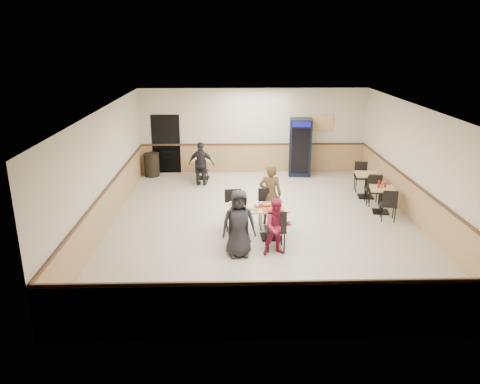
{
  "coord_description": "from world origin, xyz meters",
  "views": [
    {
      "loc": [
        -0.91,
        -11.4,
        4.64
      ],
      "look_at": [
        -0.61,
        -0.5,
        1.04
      ],
      "focal_mm": 35.0,
      "sensor_mm": 36.0,
      "label": 1
    }
  ],
  "objects_px": {
    "main_table": "(256,218)",
    "back_table": "(203,166)",
    "diner_man_opposite": "(270,195)",
    "pepsi_cooler": "(300,147)",
    "diner_woman_left": "(239,224)",
    "diner_woman_right": "(277,227)",
    "trash_bin": "(152,165)",
    "lone_diner": "(201,164)",
    "side_table_far": "(367,182)",
    "side_table_near": "(382,196)"
  },
  "relations": [
    {
      "from": "main_table",
      "to": "lone_diner",
      "type": "xyz_separation_m",
      "value": [
        -1.52,
        4.36,
        0.19
      ]
    },
    {
      "from": "diner_woman_right",
      "to": "side_table_near",
      "type": "bearing_deg",
      "value": 28.79
    },
    {
      "from": "diner_woman_left",
      "to": "diner_woman_right",
      "type": "relative_size",
      "value": 1.17
    },
    {
      "from": "diner_man_opposite",
      "to": "side_table_far",
      "type": "distance_m",
      "value": 3.75
    },
    {
      "from": "diner_man_opposite",
      "to": "pepsi_cooler",
      "type": "xyz_separation_m",
      "value": [
        1.45,
        4.6,
        0.2
      ]
    },
    {
      "from": "diner_man_opposite",
      "to": "side_table_near",
      "type": "xyz_separation_m",
      "value": [
        3.17,
        0.74,
        -0.33
      ]
    },
    {
      "from": "diner_man_opposite",
      "to": "lone_diner",
      "type": "xyz_separation_m",
      "value": [
        -1.95,
        3.42,
        -0.08
      ]
    },
    {
      "from": "main_table",
      "to": "side_table_near",
      "type": "relative_size",
      "value": 1.96
    },
    {
      "from": "main_table",
      "to": "diner_man_opposite",
      "type": "height_order",
      "value": "diner_man_opposite"
    },
    {
      "from": "diner_man_opposite",
      "to": "diner_woman_right",
      "type": "bearing_deg",
      "value": 97.53
    },
    {
      "from": "diner_woman_right",
      "to": "trash_bin",
      "type": "xyz_separation_m",
      "value": [
        -3.76,
        6.38,
        -0.25
      ]
    },
    {
      "from": "pepsi_cooler",
      "to": "main_table",
      "type": "bearing_deg",
      "value": -102.44
    },
    {
      "from": "side_table_near",
      "to": "diner_man_opposite",
      "type": "bearing_deg",
      "value": -166.91
    },
    {
      "from": "main_table",
      "to": "trash_bin",
      "type": "distance_m",
      "value": 6.43
    },
    {
      "from": "side_table_near",
      "to": "back_table",
      "type": "height_order",
      "value": "side_table_near"
    },
    {
      "from": "lone_diner",
      "to": "pepsi_cooler",
      "type": "height_order",
      "value": "pepsi_cooler"
    },
    {
      "from": "side_table_near",
      "to": "side_table_far",
      "type": "height_order",
      "value": "side_table_far"
    },
    {
      "from": "trash_bin",
      "to": "pepsi_cooler",
      "type": "bearing_deg",
      "value": 0.47
    },
    {
      "from": "back_table",
      "to": "trash_bin",
      "type": "height_order",
      "value": "trash_bin"
    },
    {
      "from": "pepsi_cooler",
      "to": "diner_woman_left",
      "type": "bearing_deg",
      "value": -103.31
    },
    {
      "from": "side_table_near",
      "to": "trash_bin",
      "type": "relative_size",
      "value": 0.96
    },
    {
      "from": "diner_man_opposite",
      "to": "lone_diner",
      "type": "height_order",
      "value": "diner_man_opposite"
    },
    {
      "from": "diner_woman_right",
      "to": "trash_bin",
      "type": "relative_size",
      "value": 1.6
    },
    {
      "from": "pepsi_cooler",
      "to": "back_table",
      "type": "bearing_deg",
      "value": -167.1
    },
    {
      "from": "trash_bin",
      "to": "diner_man_opposite",
      "type": "bearing_deg",
      "value": -50.45
    },
    {
      "from": "diner_man_opposite",
      "to": "pepsi_cooler",
      "type": "distance_m",
      "value": 4.82
    },
    {
      "from": "lone_diner",
      "to": "back_table",
      "type": "bearing_deg",
      "value": -79.22
    },
    {
      "from": "diner_man_opposite",
      "to": "pepsi_cooler",
      "type": "relative_size",
      "value": 0.8
    },
    {
      "from": "diner_woman_right",
      "to": "side_table_far",
      "type": "distance_m",
      "value": 4.99
    },
    {
      "from": "pepsi_cooler",
      "to": "trash_bin",
      "type": "relative_size",
      "value": 2.43
    },
    {
      "from": "main_table",
      "to": "side_table_far",
      "type": "relative_size",
      "value": 2.01
    },
    {
      "from": "diner_man_opposite",
      "to": "back_table",
      "type": "height_order",
      "value": "diner_man_opposite"
    },
    {
      "from": "pepsi_cooler",
      "to": "diner_woman_right",
      "type": "bearing_deg",
      "value": -96.41
    },
    {
      "from": "main_table",
      "to": "back_table",
      "type": "height_order",
      "value": "main_table"
    },
    {
      "from": "lone_diner",
      "to": "side_table_far",
      "type": "distance_m",
      "value": 5.26
    },
    {
      "from": "diner_man_opposite",
      "to": "main_table",
      "type": "bearing_deg",
      "value": 73.0
    },
    {
      "from": "side_table_far",
      "to": "trash_bin",
      "type": "height_order",
      "value": "trash_bin"
    },
    {
      "from": "diner_woman_right",
      "to": "side_table_far",
      "type": "height_order",
      "value": "diner_woman_right"
    },
    {
      "from": "back_table",
      "to": "trash_bin",
      "type": "bearing_deg",
      "value": 169.03
    },
    {
      "from": "diner_woman_left",
      "to": "diner_man_opposite",
      "type": "relative_size",
      "value": 0.96
    },
    {
      "from": "diner_woman_right",
      "to": "lone_diner",
      "type": "relative_size",
      "value": 0.9
    },
    {
      "from": "diner_man_opposite",
      "to": "back_table",
      "type": "relative_size",
      "value": 2.22
    },
    {
      "from": "main_table",
      "to": "side_table_near",
      "type": "distance_m",
      "value": 3.97
    },
    {
      "from": "main_table",
      "to": "back_table",
      "type": "xyz_separation_m",
      "value": [
        -1.52,
        5.14,
        -0.08
      ]
    },
    {
      "from": "diner_woman_left",
      "to": "trash_bin",
      "type": "xyz_separation_m",
      "value": [
        -2.9,
        6.43,
        -0.36
      ]
    },
    {
      "from": "diner_man_opposite",
      "to": "side_table_near",
      "type": "distance_m",
      "value": 3.27
    },
    {
      "from": "main_table",
      "to": "trash_bin",
      "type": "bearing_deg",
      "value": 117.89
    },
    {
      "from": "diner_man_opposite",
      "to": "trash_bin",
      "type": "distance_m",
      "value": 5.92
    },
    {
      "from": "diner_woman_left",
      "to": "diner_man_opposite",
      "type": "xyz_separation_m",
      "value": [
        0.86,
        1.88,
        0.03
      ]
    },
    {
      "from": "diner_man_opposite",
      "to": "back_table",
      "type": "xyz_separation_m",
      "value": [
        -1.95,
        4.2,
        -0.34
      ]
    }
  ]
}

